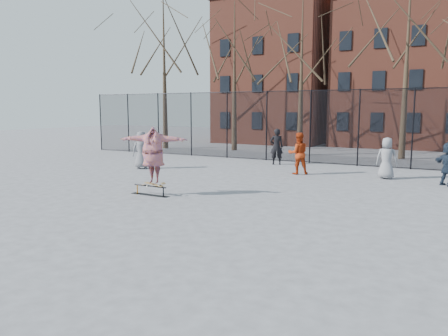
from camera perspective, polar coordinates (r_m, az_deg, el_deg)
The scene contains 11 objects.
ground at distance 12.31m, azimuth -1.82°, elevation -6.30°, with size 100.00×100.00×0.00m, color #5F5E63.
skate_rail at distance 15.42m, azimuth -9.63°, elevation -3.02°, with size 1.55×0.24×0.34m.
skateboard at distance 15.27m, azimuth -9.14°, elevation -2.15°, with size 0.79×0.19×0.09m, color #A17A40, non-canonical shape.
skater at distance 15.13m, azimuth -9.22°, elevation 1.63°, with size 2.37×0.64×1.93m, color #673E9D.
bystander_grey at distance 22.17m, azimuth -10.70°, elevation 2.33°, with size 0.92×0.60×1.88m, color slate.
bystander_black at distance 23.58m, azimuth 6.88°, elevation 2.79°, with size 0.70×0.46×1.93m, color black.
bystander_red at distance 20.23m, azimuth 9.68°, elevation 1.89°, with size 0.93×0.72×1.91m, color #9E2C0D.
bystander_extra at distance 19.86m, azimuth 20.48°, elevation 1.21°, with size 0.87×0.57×1.78m, color slate.
fence at distance 24.05m, azimuth 14.35°, elevation 5.31°, with size 34.03×0.07×4.00m.
tree_row at distance 28.45m, azimuth 16.49°, elevation 16.29°, with size 33.66×7.46×10.67m.
rowhouses at distance 36.76m, azimuth 21.05°, elevation 12.07°, with size 29.00×7.00×13.00m.
Camera 1 is at (6.15, -10.23, 2.99)m, focal length 35.00 mm.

